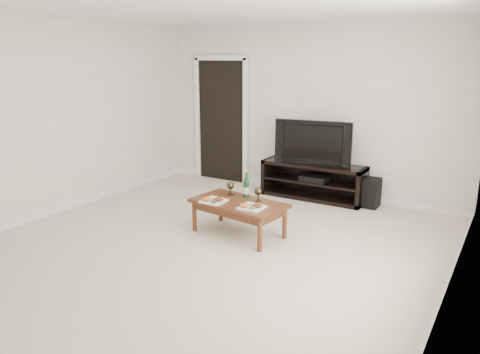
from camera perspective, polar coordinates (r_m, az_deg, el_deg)
name	(u,v)px	position (r m, az deg, el deg)	size (l,w,h in m)	color
floor	(203,250)	(5.33, -4.53, -8.87)	(5.50, 5.50, 0.00)	beige
back_wall	(306,111)	(7.36, 8.06, 8.02)	(5.00, 0.04, 2.60)	beige
ceiling	(198,3)	(4.93, -5.16, 20.38)	(5.00, 5.50, 0.04)	white
doorway	(221,122)	(8.10, -2.28, 6.76)	(0.90, 0.02, 2.05)	black
media_console	(313,181)	(7.20, 8.90, -0.47)	(1.58, 0.45, 0.55)	black
television	(315,142)	(7.07, 9.09, 4.28)	(1.15, 0.15, 0.66)	black
av_receiver	(315,178)	(7.17, 9.10, -0.13)	(0.40, 0.30, 0.08)	black
subwoofer	(369,192)	(6.99, 15.48, -1.83)	(0.28, 0.28, 0.42)	black
coffee_table	(239,218)	(5.69, -0.17, -5.04)	(1.13, 0.62, 0.42)	#5E2F1A
plate_left	(214,199)	(5.61, -3.23, -2.70)	(0.27, 0.27, 0.07)	white
plate_right	(251,206)	(5.36, 1.41, -3.50)	(0.27, 0.27, 0.07)	white
wine_bottle	(246,183)	(5.75, 0.78, -0.80)	(0.07, 0.07, 0.35)	#0F3A1A
goblet_left	(230,188)	(5.87, -1.18, -1.39)	(0.09, 0.09, 0.17)	#362E1D
goblet_right	(258,194)	(5.62, 2.23, -2.12)	(0.09, 0.09, 0.17)	#362E1D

